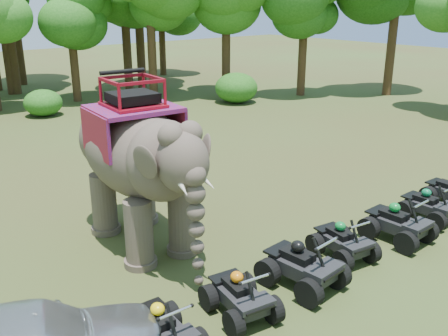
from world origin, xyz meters
The scene contains 19 objects.
ground centered at (0.00, 0.00, 0.00)m, with size 110.00×110.00×0.00m, color #47381E.
elephant centered at (-1.95, 2.22, 2.21)m, with size 2.31×5.26×4.42m, color brown, non-canonical shape.
atv_0 centered at (-3.91, -1.76, 0.58)m, with size 1.13×1.55×1.15m, color black, non-canonical shape.
atv_1 centered at (-2.11, -1.85, 0.57)m, with size 1.13×1.55×1.15m, color black, non-canonical shape.
atv_2 centered at (-0.32, -1.91, 0.65)m, with size 1.29×1.76×1.31m, color black, non-canonical shape.
atv_3 centered at (1.40, -1.69, 0.57)m, with size 1.12×1.53×1.14m, color black, non-canonical shape.
atv_4 centered at (3.29, -2.02, 0.63)m, with size 1.24×1.70×1.26m, color black, non-canonical shape.
atv_5 centered at (5.10, -1.90, 0.57)m, with size 1.13×1.55×1.15m, color black, non-canonical shape.
tree_1 centered at (4.72, 21.14, 3.33)m, with size 4.67×4.67×6.67m, color #195114, non-canonical shape.
tree_2 centered at (8.90, 18.97, 3.93)m, with size 5.50×5.50×7.86m, color #195114, non-canonical shape.
tree_3 centered at (13.10, 16.79, 4.10)m, with size 5.74×5.74×8.20m, color #195114, non-canonical shape.
tree_4 centered at (16.90, 13.66, 3.84)m, with size 5.37×5.37×7.67m, color #195114, non-canonical shape.
tree_5 centered at (21.35, 10.10, 4.43)m, with size 6.21×6.21×8.86m, color #195114, non-canonical shape.
tree_26 centered at (14.89, 27.05, 3.65)m, with size 5.10×5.10×7.29m, color #195114, non-canonical shape.
tree_29 centered at (9.28, 22.79, 4.58)m, with size 6.42×6.42×9.17m, color #195114, non-canonical shape.
tree_31 centered at (4.24, 29.52, 4.55)m, with size 6.37×6.37×9.10m, color #195114, non-canonical shape.
tree_32 centered at (2.63, 26.03, 5.12)m, with size 7.17×7.17×10.25m, color #195114, non-canonical shape.
tree_34 centered at (2.37, 26.13, 4.33)m, with size 6.06×6.06×8.65m, color #195114, non-canonical shape.
tree_40 centered at (10.34, 22.79, 4.78)m, with size 6.69×6.69×9.56m, color #195114, non-canonical shape.
Camera 1 is at (-7.86, -8.28, 6.14)m, focal length 40.00 mm.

